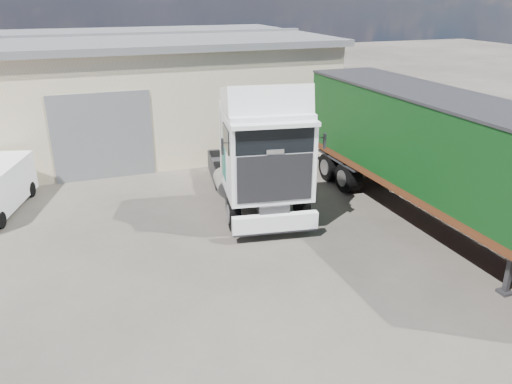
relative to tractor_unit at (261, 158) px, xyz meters
name	(u,v)px	position (x,y,z in m)	size (l,w,h in m)	color
ground	(219,293)	(-2.86, -4.55, -2.00)	(120.00, 120.00, 0.00)	#27251F
warehouse	(6,95)	(-8.86, 11.44, 0.66)	(30.60, 12.60, 5.42)	beige
brick_boundary_wall	(437,143)	(8.64, 1.45, -0.75)	(0.35, 26.00, 2.50)	brown
tractor_unit	(261,158)	(0.00, 0.00, 0.00)	(3.73, 7.42, 4.76)	black
box_trailer	(439,148)	(5.05, -2.88, 0.63)	(2.94, 13.02, 4.32)	#2D2D30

